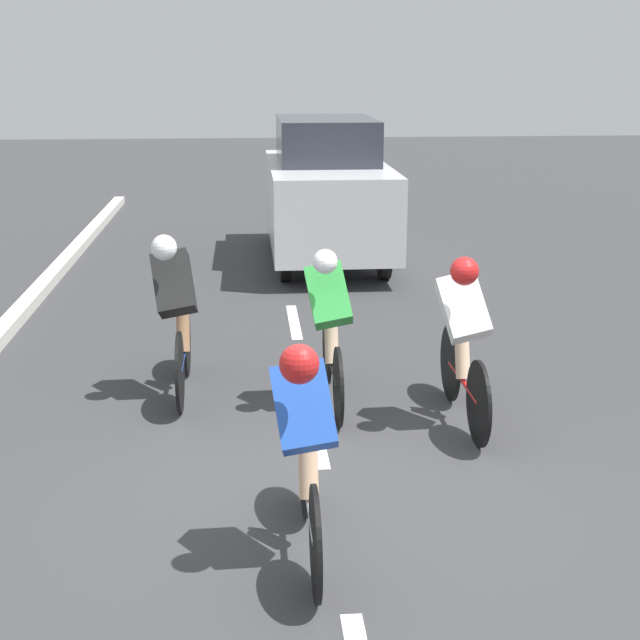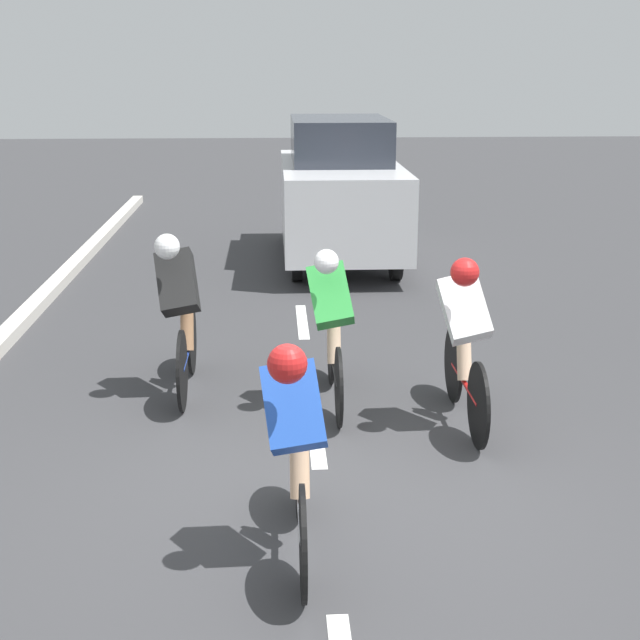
{
  "view_description": "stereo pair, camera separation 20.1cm",
  "coord_description": "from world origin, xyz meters",
  "px_view_note": "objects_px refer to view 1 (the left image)",
  "views": [
    {
      "loc": [
        0.52,
        5.54,
        2.91
      ],
      "look_at": [
        -0.04,
        -1.15,
        0.95
      ],
      "focal_mm": 50.0,
      "sensor_mm": 36.0,
      "label": 1
    },
    {
      "loc": [
        0.31,
        5.55,
        2.91
      ],
      "look_at": [
        -0.04,
        -1.15,
        0.95
      ],
      "focal_mm": 50.0,
      "sensor_mm": 36.0,
      "label": 2
    }
  ],
  "objects_px": {
    "cyclist_white": "(463,335)",
    "cyclist_blue": "(306,443)",
    "cyclist_green": "(330,323)",
    "cyclist_black": "(177,311)",
    "support_car": "(327,191)"
  },
  "relations": [
    {
      "from": "cyclist_white",
      "to": "cyclist_blue",
      "type": "xyz_separation_m",
      "value": [
        1.41,
        1.97,
        -0.01
      ]
    },
    {
      "from": "cyclist_blue",
      "to": "cyclist_green",
      "type": "bearing_deg",
      "value": -98.57
    },
    {
      "from": "cyclist_black",
      "to": "cyclist_green",
      "type": "xyz_separation_m",
      "value": [
        -1.32,
        0.38,
        -0.04
      ]
    },
    {
      "from": "cyclist_blue",
      "to": "support_car",
      "type": "height_order",
      "value": "support_car"
    },
    {
      "from": "cyclist_blue",
      "to": "support_car",
      "type": "distance_m",
      "value": 8.44
    },
    {
      "from": "cyclist_green",
      "to": "cyclist_black",
      "type": "bearing_deg",
      "value": -16.17
    },
    {
      "from": "cyclist_black",
      "to": "cyclist_blue",
      "type": "xyz_separation_m",
      "value": [
        -0.95,
        2.86,
        -0.03
      ]
    },
    {
      "from": "cyclist_white",
      "to": "support_car",
      "type": "height_order",
      "value": "support_car"
    },
    {
      "from": "support_car",
      "to": "cyclist_blue",
      "type": "bearing_deg",
      "value": 84.02
    },
    {
      "from": "cyclist_white",
      "to": "cyclist_black",
      "type": "relative_size",
      "value": 1.0
    },
    {
      "from": "cyclist_green",
      "to": "cyclist_blue",
      "type": "bearing_deg",
      "value": 81.43
    },
    {
      "from": "cyclist_black",
      "to": "cyclist_blue",
      "type": "bearing_deg",
      "value": 108.31
    },
    {
      "from": "cyclist_white",
      "to": "cyclist_blue",
      "type": "height_order",
      "value": "cyclist_white"
    },
    {
      "from": "cyclist_black",
      "to": "support_car",
      "type": "height_order",
      "value": "support_car"
    },
    {
      "from": "cyclist_white",
      "to": "cyclist_blue",
      "type": "relative_size",
      "value": 1.03
    }
  ]
}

